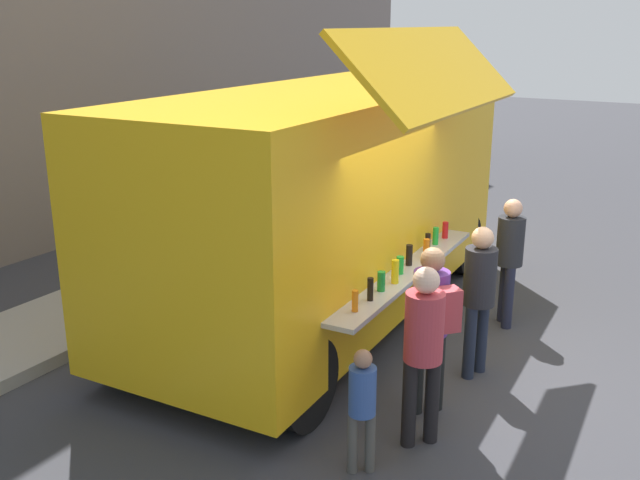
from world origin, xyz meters
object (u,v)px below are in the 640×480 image
Objects in this scene: customer_front_ordering at (479,288)px; customer_rear_waiting at (423,341)px; customer_mid_with_backpack at (432,315)px; child_near_queue at (362,400)px; food_truck_main at (327,197)px; customer_extra_browsing at (510,251)px; trash_bin at (315,204)px.

customer_front_ordering is 0.98× the size of customer_rear_waiting.
customer_front_ordering is at bearing -55.60° from customer_mid_with_backpack.
child_near_queue is (-2.18, 0.24, -0.32)m from customer_front_ordering.
child_near_queue is (-1.19, 0.12, -0.35)m from customer_mid_with_backpack.
customer_mid_with_backpack is 1.00× the size of customer_rear_waiting.
food_truck_main reaches higher than customer_mid_with_backpack.
customer_mid_with_backpack is 1.48× the size of child_near_queue.
child_near_queue is at bearing 110.45° from customer_rear_waiting.
customer_front_ordering is at bearing 63.51° from customer_extra_browsing.
customer_extra_browsing is 1.44× the size of child_near_queue.
food_truck_main is 3.51m from child_near_queue.
customer_front_ordering reaches higher than customer_extra_browsing.
customer_rear_waiting is at bearing 146.10° from customer_mid_with_backpack.
customer_extra_browsing is at bearing -68.93° from food_truck_main.
customer_front_ordering is (-4.14, -4.51, 0.56)m from trash_bin.
customer_extra_browsing reaches higher than child_near_queue.
child_near_queue is at bearing -145.96° from trash_bin.
child_near_queue is at bearing 126.01° from customer_mid_with_backpack.
trash_bin is 0.51× the size of customer_rear_waiting.
customer_mid_with_backpack reaches higher than customer_extra_browsing.
customer_rear_waiting reaches higher than child_near_queue.
customer_extra_browsing is at bearing -121.05° from trash_bin.
customer_rear_waiting is 0.78m from child_near_queue.
trash_bin is at bearing -1.43° from child_near_queue.
food_truck_main is 3.79× the size of customer_rear_waiting.
customer_front_ordering is at bearing -41.80° from child_near_queue.
customer_front_ordering is 0.99× the size of customer_mid_with_backpack.
food_truck_main is at bearing -7.34° from customer_extra_browsing.
trash_bin is at bearing -27.20° from customer_front_ordering.
customer_front_ordering is (-0.59, -2.19, -0.59)m from food_truck_main.
customer_rear_waiting is 3.02m from customer_extra_browsing.
trash_bin is 6.15m from customer_front_ordering.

